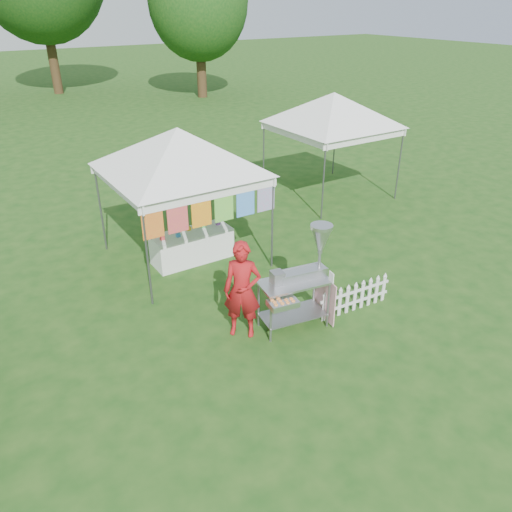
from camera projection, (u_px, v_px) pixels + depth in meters
ground at (272, 333)px, 8.95m from camera, size 120.00×120.00×0.00m
canopy_main at (177, 128)px, 10.18m from camera, size 4.24×4.24×3.45m
canopy_right at (334, 93)px, 13.94m from camera, size 4.24×4.24×3.45m
tree_right at (198, 1)px, 27.77m from camera, size 5.60×5.60×8.42m
donut_cart at (305, 270)px, 8.70m from camera, size 1.48×0.92×1.91m
vendor at (242, 290)px, 8.55m from camera, size 0.78×0.75×1.79m
picket_fence at (355, 297)px, 9.47m from camera, size 1.62×0.13×0.56m
display_table at (192, 246)px, 11.30m from camera, size 1.80×0.70×0.70m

